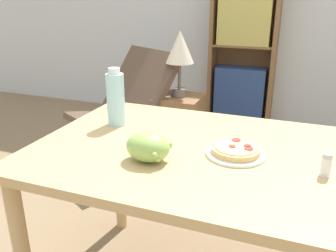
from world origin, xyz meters
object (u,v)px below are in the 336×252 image
(grape_bunch, at_px, (148,147))
(drink_bottle, at_px, (116,99))
(lounge_chair_near, at_px, (123,128))
(pizza_on_plate, at_px, (236,151))
(bookshelf, at_px, (243,53))
(side_table, at_px, (179,130))
(salt_shaker, at_px, (326,165))
(table_lamp, at_px, (180,50))

(grape_bunch, xyz_separation_m, drink_bottle, (-0.28, 0.29, 0.07))
(lounge_chair_near, bearing_deg, pizza_on_plate, -17.85)
(bookshelf, height_order, side_table, bookshelf)
(lounge_chair_near, xyz_separation_m, bookshelf, (0.71, 1.21, 0.46))
(salt_shaker, bearing_deg, side_table, 125.20)
(grape_bunch, xyz_separation_m, salt_shaker, (0.57, 0.10, -0.01))
(drink_bottle, distance_m, lounge_chair_near, 1.31)
(pizza_on_plate, bearing_deg, grape_bunch, -150.95)
(salt_shaker, xyz_separation_m, side_table, (-0.96, 1.36, -0.51))
(table_lamp, bearing_deg, lounge_chair_near, -161.71)
(drink_bottle, height_order, salt_shaker, drink_bottle)
(drink_bottle, xyz_separation_m, side_table, (-0.11, 1.18, -0.59))
(pizza_on_plate, relative_size, table_lamp, 0.44)
(lounge_chair_near, bearing_deg, side_table, 47.44)
(salt_shaker, bearing_deg, bookshelf, 105.46)
(side_table, bearing_deg, drink_bottle, -84.56)
(bookshelf, bearing_deg, table_lamp, -105.17)
(side_table, bearing_deg, salt_shaker, -54.80)
(lounge_chair_near, relative_size, side_table, 1.74)
(salt_shaker, bearing_deg, grape_bunch, -170.00)
(lounge_chair_near, xyz_separation_m, table_lamp, (0.43, 0.14, 0.62))
(salt_shaker, bearing_deg, table_lamp, 125.20)
(grape_bunch, relative_size, drink_bottle, 0.62)
(pizza_on_plate, height_order, bookshelf, bookshelf)
(drink_bottle, bearing_deg, bookshelf, 85.49)
(bookshelf, bearing_deg, side_table, -105.17)
(salt_shaker, relative_size, table_lamp, 0.16)
(salt_shaker, bearing_deg, pizza_on_plate, 169.93)
(lounge_chair_near, relative_size, bookshelf, 0.59)
(salt_shaker, xyz_separation_m, lounge_chair_near, (-1.39, 1.22, -0.50))
(table_lamp, bearing_deg, pizza_on_plate, -63.05)
(lounge_chair_near, bearing_deg, bookshelf, 88.55)
(drink_bottle, distance_m, salt_shaker, 0.87)
(salt_shaker, height_order, side_table, salt_shaker)
(grape_bunch, distance_m, side_table, 1.60)
(salt_shaker, xyz_separation_m, table_lamp, (-0.96, 1.36, 0.12))
(lounge_chair_near, bearing_deg, table_lamp, 47.44)
(pizza_on_plate, distance_m, table_lamp, 1.48)
(pizza_on_plate, distance_m, side_table, 1.55)
(grape_bunch, bearing_deg, salt_shaker, 10.00)
(table_lamp, bearing_deg, side_table, 0.00)
(bookshelf, xyz_separation_m, table_lamp, (-0.29, -1.07, 0.16))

